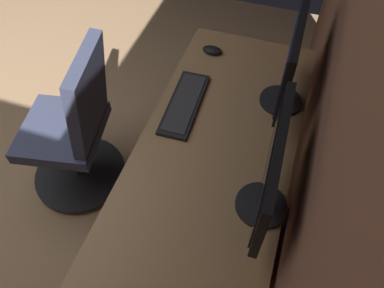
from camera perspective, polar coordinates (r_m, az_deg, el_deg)
wall_back at (r=1.04m, az=23.98°, el=4.11°), size 4.47×0.10×2.60m
desk at (r=1.56m, az=1.75°, el=-6.94°), size 1.93×0.67×0.73m
drawer_pedestal at (r=1.78m, az=1.03°, el=-15.77°), size 0.40×0.51×0.69m
monitor_primary at (r=1.26m, az=12.04°, el=-4.16°), size 0.51×0.20×0.42m
monitor_secondary at (r=1.65m, az=15.09°, el=12.66°), size 0.54×0.20×0.45m
keyboard_main at (r=1.75m, az=-1.18°, el=6.26°), size 0.43×0.16×0.02m
mouse_main at (r=2.03m, az=3.11°, el=14.27°), size 0.06×0.10×0.03m
office_chair at (r=2.09m, az=-17.55°, el=1.66°), size 0.56×0.59×0.97m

